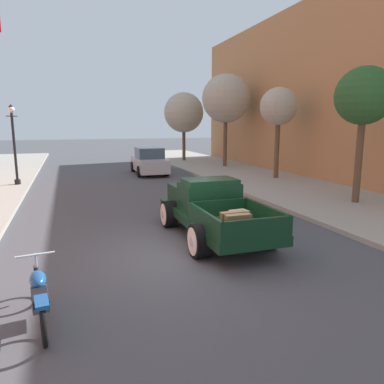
{
  "coord_description": "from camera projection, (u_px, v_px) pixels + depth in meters",
  "views": [
    {
      "loc": [
        -2.65,
        -7.89,
        3.07
      ],
      "look_at": [
        0.92,
        2.5,
        1.0
      ],
      "focal_mm": 33.87,
      "sensor_mm": 36.0,
      "label": 1
    }
  ],
  "objects": [
    {
      "name": "ground_plane",
      "position": [
        190.0,
        253.0,
        8.75
      ],
      "size": [
        140.0,
        140.0,
        0.0
      ],
      "primitive_type": "plane",
      "color": "#47474C"
    },
    {
      "name": "hotrod_truck_dark_green",
      "position": [
        210.0,
        208.0,
        10.09
      ],
      "size": [
        2.22,
        4.96,
        1.58
      ],
      "color": "black",
      "rests_on": "ground"
    },
    {
      "name": "motorcycle_parked",
      "position": [
        39.0,
        295.0,
        5.66
      ],
      "size": [
        0.62,
        2.11,
        0.93
      ],
      "color": "black",
      "rests_on": "ground"
    },
    {
      "name": "car_background_silver",
      "position": [
        149.0,
        162.0,
        22.54
      ],
      "size": [
        1.96,
        4.35,
        1.65
      ],
      "color": "#B7B7BC",
      "rests_on": "ground"
    },
    {
      "name": "street_lamp_far",
      "position": [
        14.0,
        138.0,
        17.41
      ],
      "size": [
        0.5,
        0.32,
        3.85
      ],
      "color": "black",
      "rests_on": "sidewalk_left"
    },
    {
      "name": "street_tree_nearest",
      "position": [
        364.0,
        97.0,
        13.06
      ],
      "size": [
        2.08,
        2.08,
        4.97
      ],
      "color": "brown",
      "rests_on": "sidewalk_right"
    },
    {
      "name": "street_tree_second",
      "position": [
        279.0,
        107.0,
        19.32
      ],
      "size": [
        2.0,
        2.0,
        4.86
      ],
      "color": "brown",
      "rests_on": "sidewalk_right"
    },
    {
      "name": "street_tree_third",
      "position": [
        226.0,
        99.0,
        24.84
      ],
      "size": [
        3.3,
        3.3,
        6.3
      ],
      "color": "brown",
      "rests_on": "sidewalk_right"
    },
    {
      "name": "street_tree_farthest",
      "position": [
        184.0,
        113.0,
        29.04
      ],
      "size": [
        3.17,
        3.17,
        5.42
      ],
      "color": "brown",
      "rests_on": "sidewalk_right"
    }
  ]
}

